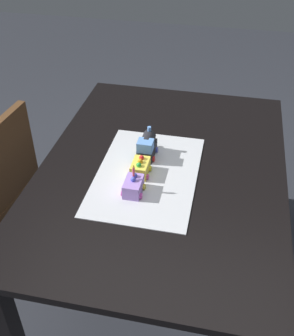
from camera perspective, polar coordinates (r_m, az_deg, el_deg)
name	(u,v)px	position (r m, az deg, el deg)	size (l,w,h in m)	color
ground_plane	(159,280)	(2.26, 1.68, -15.00)	(8.00, 8.00, 0.00)	#2D3038
dining_table	(162,187)	(1.80, 2.04, -2.58)	(1.40, 1.00, 0.74)	black
cake_board	(147,174)	(1.70, 0.00, -0.86)	(0.60, 0.40, 0.00)	silver
cake_locomotive	(147,146)	(1.77, 0.00, 2.95)	(0.14, 0.08, 0.12)	#232328
cake_car_gondola_lemon	(140,168)	(1.68, -0.92, 0.03)	(0.10, 0.08, 0.07)	#F4E04C
cake_car_tanker_lavender	(133,186)	(1.59, -1.86, -2.49)	(0.10, 0.08, 0.07)	#AD84E0
birthday_candle	(134,171)	(1.55, -1.84, -0.34)	(0.01, 0.01, 0.05)	#F24C59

